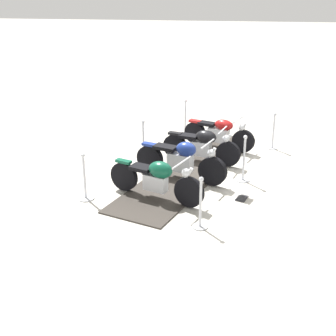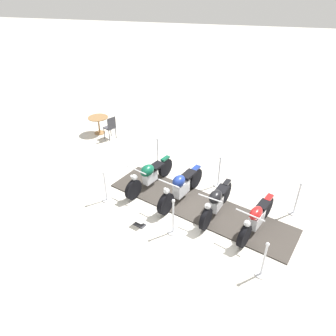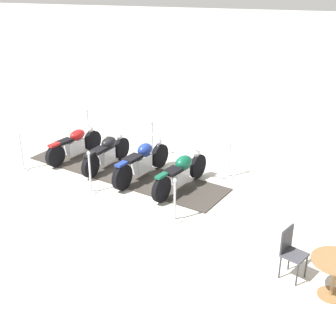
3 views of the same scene
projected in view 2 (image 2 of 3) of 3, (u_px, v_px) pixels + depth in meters
The scene contains 15 objects.
ground_plane at pixel (198, 206), 9.27m from camera, with size 80.00×80.00×0.00m, color beige.
display_platform at pixel (198, 206), 9.27m from camera, with size 5.75×1.42×0.03m, color #38332D.
motorcycle_forest at pixel (149, 175), 9.84m from camera, with size 1.07×2.11×0.94m.
motorcycle_navy at pixel (181, 187), 9.28m from camera, with size 1.04×2.18×0.97m.
motorcycle_black at pixel (216, 201), 8.71m from camera, with size 0.82×1.99×0.91m.
motorcycle_maroon at pixel (256, 218), 8.16m from camera, with size 1.03×1.94×0.89m.
stanchion_right_rear at pixel (263, 264), 6.98m from camera, with size 0.29×0.29×1.01m.
stanchion_right_mid at pixel (173, 221), 8.15m from camera, with size 0.31×0.31×1.11m.
stanchion_left_rear at pixel (296, 203), 8.82m from camera, with size 0.30×0.30×1.06m.
stanchion_left_front at pixel (158, 156), 11.21m from camera, with size 0.36×0.36×1.03m.
stanchion_left_mid at pixel (219, 175), 9.99m from camera, with size 0.29×0.29×1.10m.
stanchion_right_front at pixel (106, 191), 9.34m from camera, with size 0.30×0.30×1.04m.
info_placard at pixel (140, 223), 8.54m from camera, with size 0.37×0.35×0.22m.
cafe_table at pixel (98, 121), 13.27m from camera, with size 0.85×0.85×0.74m.
cafe_chair_near_table at pixel (110, 126), 12.79m from camera, with size 0.54×0.54×0.98m.
Camera 2 is at (0.97, -7.24, 5.89)m, focal length 33.14 mm.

